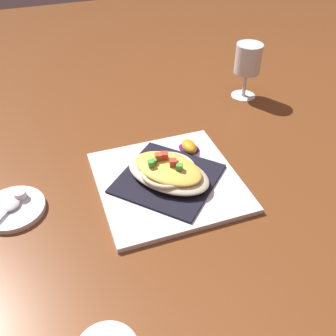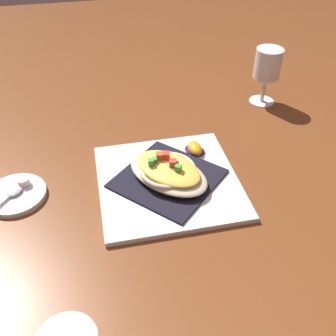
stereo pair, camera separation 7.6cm
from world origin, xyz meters
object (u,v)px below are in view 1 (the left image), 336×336
(gratin_dish, at_px, (168,171))
(creamer_cup_0, at_px, (20,194))
(stemmed_glass, at_px, (248,62))
(creamer_saucer, at_px, (13,209))
(square_plate, at_px, (168,181))
(spoon, at_px, (10,207))
(orange_garnish, at_px, (189,147))

(gratin_dish, distance_m, creamer_cup_0, 0.29)
(stemmed_glass, height_order, creamer_saucer, stemmed_glass)
(gratin_dish, relative_size, creamer_saucer, 1.75)
(square_plate, xyz_separation_m, spoon, (0.02, 0.30, 0.01))
(orange_garnish, bearing_deg, stemmed_glass, -50.84)
(square_plate, xyz_separation_m, stemmed_glass, (0.28, -0.32, 0.09))
(square_plate, height_order, creamer_saucer, same)
(gratin_dish, xyz_separation_m, spoon, (0.02, 0.30, -0.02))
(gratin_dish, xyz_separation_m, creamer_saucer, (0.02, 0.30, -0.03))
(square_plate, distance_m, spoon, 0.31)
(square_plate, relative_size, creamer_saucer, 2.35)
(creamer_saucer, xyz_separation_m, spoon, (-0.00, 0.00, 0.01))
(creamer_saucer, relative_size, creamer_cup_0, 4.97)
(square_plate, distance_m, creamer_saucer, 0.30)
(creamer_cup_0, bearing_deg, orange_garnish, -84.82)
(gratin_dish, relative_size, stemmed_glass, 1.41)
(square_plate, relative_size, gratin_dish, 1.35)
(gratin_dish, xyz_separation_m, orange_garnish, (0.08, -0.08, -0.01))
(gratin_dish, xyz_separation_m, creamer_cup_0, (0.05, 0.28, -0.02))
(square_plate, xyz_separation_m, gratin_dish, (0.00, 0.00, 0.03))
(stemmed_glass, bearing_deg, orange_garnish, 129.16)
(stemmed_glass, bearing_deg, gratin_dish, 130.72)
(square_plate, xyz_separation_m, creamer_saucer, (0.02, 0.30, -0.00))
(creamer_saucer, bearing_deg, spoon, 141.71)
(square_plate, height_order, orange_garnish, orange_garnish)
(creamer_saucer, distance_m, spoon, 0.01)
(orange_garnish, xyz_separation_m, creamer_cup_0, (-0.03, 0.36, -0.00))
(spoon, bearing_deg, square_plate, -93.78)
(gratin_dish, height_order, creamer_cup_0, gratin_dish)
(gratin_dish, distance_m, stemmed_glass, 0.43)
(orange_garnish, bearing_deg, spoon, 98.63)
(gratin_dish, bearing_deg, square_plate, -152.11)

